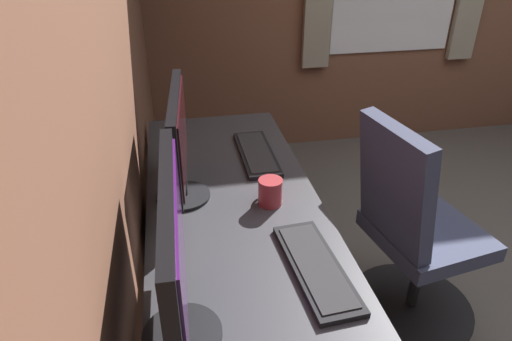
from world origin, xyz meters
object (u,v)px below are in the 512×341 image
object	(u,v)px
drawer_pedestal	(229,276)
monitor_primary	(179,140)
coffee_mug	(270,191)
keyboard_main	(316,267)
office_chair	(412,239)
monitor_secondary	(175,257)
keyboard_spare	(256,153)

from	to	relation	value
drawer_pedestal	monitor_primary	bearing A→B (deg)	75.49
monitor_primary	coffee_mug	xyz separation A→B (m)	(-0.10, -0.30, -0.19)
keyboard_main	coffee_mug	world-z (taller)	coffee_mug
keyboard_main	office_chair	size ratio (longest dim) A/B	0.44
monitor_secondary	office_chair	world-z (taller)	monitor_secondary
keyboard_main	keyboard_spare	bearing A→B (deg)	2.56
keyboard_spare	office_chair	bearing A→B (deg)	-120.55
monitor_primary	drawer_pedestal	bearing A→B (deg)	-104.51
monitor_primary	keyboard_spare	world-z (taller)	monitor_primary
monitor_primary	monitor_secondary	size ratio (longest dim) A/B	0.96
keyboard_main	keyboard_spare	size ratio (longest dim) A/B	1.02
coffee_mug	office_chair	distance (m)	0.70
monitor_secondary	coffee_mug	bearing A→B (deg)	-32.12
keyboard_spare	office_chair	xyz separation A→B (m)	(-0.35, -0.60, -0.28)
monitor_primary	office_chair	xyz separation A→B (m)	(-0.08, -0.93, -0.51)
monitor_secondary	coffee_mug	distance (m)	0.67
monitor_primary	keyboard_main	distance (m)	0.64
coffee_mug	monitor_primary	bearing A→B (deg)	71.82
drawer_pedestal	keyboard_spare	world-z (taller)	keyboard_spare
keyboard_main	keyboard_spare	distance (m)	0.75
coffee_mug	office_chair	world-z (taller)	office_chair
drawer_pedestal	keyboard_spare	size ratio (longest dim) A/B	1.65
monitor_secondary	keyboard_main	size ratio (longest dim) A/B	1.32
drawer_pedestal	keyboard_main	distance (m)	0.62
keyboard_spare	coffee_mug	world-z (taller)	coffee_mug
drawer_pedestal	monitor_secondary	xyz separation A→B (m)	(-0.60, 0.19, 0.64)
keyboard_main	drawer_pedestal	bearing A→B (deg)	25.93
keyboard_main	office_chair	bearing A→B (deg)	-54.95
drawer_pedestal	office_chair	world-z (taller)	office_chair
drawer_pedestal	monitor_secondary	bearing A→B (deg)	162.89
monitor_primary	keyboard_main	bearing A→B (deg)	-142.65
drawer_pedestal	coffee_mug	bearing A→B (deg)	-111.60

